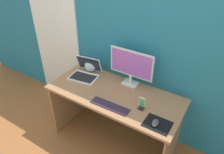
% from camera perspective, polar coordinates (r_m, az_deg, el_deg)
% --- Properties ---
extents(ground_plane, '(8.00, 8.00, 0.00)m').
position_cam_1_polar(ground_plane, '(2.87, 0.61, -16.21)').
color(ground_plane, '#94552C').
extents(wall_back, '(6.00, 0.04, 2.50)m').
position_cam_1_polar(wall_back, '(2.41, 6.08, 10.40)').
color(wall_back, teal).
rests_on(wall_back, ground_plane).
extents(door_left, '(0.82, 0.02, 2.02)m').
position_cam_1_polar(door_left, '(3.18, -14.89, 10.54)').
color(door_left, white).
rests_on(door_left, ground_plane).
extents(desk, '(1.51, 0.67, 0.75)m').
position_cam_1_polar(desk, '(2.45, 0.70, -7.12)').
color(desk, '#9D6B48').
rests_on(desk, ground_plane).
extents(monitor, '(0.53, 0.14, 0.43)m').
position_cam_1_polar(monitor, '(2.37, 5.18, 3.04)').
color(monitor, silver).
rests_on(monitor, desk).
extents(laptop, '(0.37, 0.35, 0.23)m').
position_cam_1_polar(laptop, '(2.63, -7.19, 1.17)').
color(laptop, white).
rests_on(laptop, desk).
extents(fishbowl, '(0.16, 0.16, 0.16)m').
position_cam_1_polar(fishbowl, '(2.72, -5.73, 3.13)').
color(fishbowl, silver).
rests_on(fishbowl, desk).
extents(keyboard_external, '(0.42, 0.12, 0.01)m').
position_cam_1_polar(keyboard_external, '(2.18, -0.57, -7.79)').
color(keyboard_external, '#2C2030').
rests_on(keyboard_external, desk).
extents(mousepad, '(0.25, 0.20, 0.00)m').
position_cam_1_polar(mousepad, '(2.04, 12.13, -12.28)').
color(mousepad, black).
rests_on(mousepad, desk).
extents(mouse, '(0.07, 0.11, 0.04)m').
position_cam_1_polar(mouse, '(2.02, 11.56, -12.00)').
color(mouse, '#4F4547').
rests_on(mouse, mousepad).
extents(phone_in_dock, '(0.06, 0.05, 0.14)m').
position_cam_1_polar(phone_in_dock, '(2.14, 8.03, -7.41)').
color(phone_in_dock, black).
rests_on(phone_in_dock, desk).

